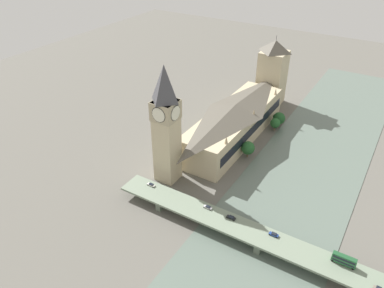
{
  "coord_description": "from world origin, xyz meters",
  "views": [
    {
      "loc": [
        -75.58,
        199.94,
        136.96
      ],
      "look_at": [
        22.38,
        39.97,
        18.63
      ],
      "focal_mm": 35.0,
      "sensor_mm": 36.0,
      "label": 1
    }
  ],
  "objects": [
    {
      "name": "double_decker_bus_lead",
      "position": [
        -74.31,
        72.49,
        9.07
      ],
      "size": [
        10.28,
        2.48,
        4.77
      ],
      "color": "#235B33",
      "rests_on": "road_bridge"
    },
    {
      "name": "river_water",
      "position": [
        -38.32,
        0.0,
        0.15
      ],
      "size": [
        64.64,
        360.0,
        0.3
      ],
      "primitive_type": "cube",
      "color": "slate",
      "rests_on": "ground_plane"
    },
    {
      "name": "tree_embankment_mid",
      "position": [
        -3.67,
        -32.33,
        6.13
      ],
      "size": [
        7.25,
        7.25,
        9.77
      ],
      "color": "brown",
      "rests_on": "ground_plane"
    },
    {
      "name": "tree_embankment_near",
      "position": [
        -3.52,
        -40.22,
        6.33
      ],
      "size": [
        9.11,
        9.11,
        10.89
      ],
      "color": "brown",
      "rests_on": "ground_plane"
    },
    {
      "name": "road_bridge",
      "position": [
        -38.32,
        75.67,
        5.3
      ],
      "size": [
        161.28,
        14.31,
        6.45
      ],
      "color": "#5D6A59",
      "rests_on": "ground_plane"
    },
    {
      "name": "ground_plane",
      "position": [
        0.0,
        0.0,
        0.0
      ],
      "size": [
        600.0,
        600.0,
        0.0
      ],
      "primitive_type": "plane",
      "color": "#605E56"
    },
    {
      "name": "victoria_tower",
      "position": [
        17.19,
        -74.2,
        26.09
      ],
      "size": [
        19.55,
        19.55,
        56.18
      ],
      "color": "#C1B28E",
      "rests_on": "ground_plane"
    },
    {
      "name": "parliament_hall",
      "position": [
        17.13,
        -8.0,
        12.97
      ],
      "size": [
        28.72,
        104.85,
        26.11
      ],
      "color": "#C1B28E",
      "rests_on": "ground_plane"
    },
    {
      "name": "car_northbound_tail",
      "position": [
        -42.63,
        72.41,
        7.17
      ],
      "size": [
        4.52,
        1.82,
        1.42
      ],
      "color": "navy",
      "rests_on": "road_bridge"
    },
    {
      "name": "tree_embankment_far",
      "position": [
        -1.13,
        9.63,
        7.06
      ],
      "size": [
        8.68,
        8.68,
        11.42
      ],
      "color": "brown",
      "rests_on": "ground_plane"
    },
    {
      "name": "clock_tower",
      "position": [
        30.16,
        54.47,
        37.38
      ],
      "size": [
        13.3,
        13.3,
        71.02
      ],
      "color": "#C1B28E",
      "rests_on": "ground_plane"
    },
    {
      "name": "car_northbound_mid",
      "position": [
        29.16,
        72.45,
        7.13
      ],
      "size": [
        4.78,
        1.74,
        1.35
      ],
      "color": "silver",
      "rests_on": "road_bridge"
    },
    {
      "name": "car_southbound_lead",
      "position": [
        -20.43,
        72.63,
        7.17
      ],
      "size": [
        4.7,
        1.86,
        1.43
      ],
      "color": "black",
      "rests_on": "road_bridge"
    },
    {
      "name": "car_northbound_lead",
      "position": [
        -6.85,
        72.08,
        7.13
      ],
      "size": [
        4.53,
        1.75,
        1.34
      ],
      "color": "silver",
      "rests_on": "road_bridge"
    }
  ]
}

